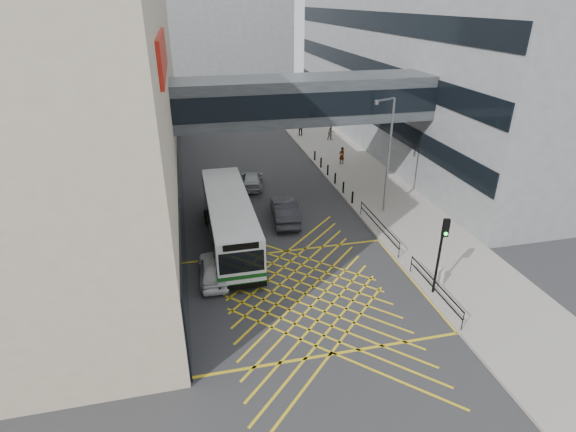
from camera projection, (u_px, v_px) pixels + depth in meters
ground at (305, 294)px, 23.25m from camera, size 120.00×120.00×0.00m
building_right at (477, 41)px, 44.77m from camera, size 24.09×44.00×20.00m
building_far at (197, 32)px, 71.52m from camera, size 28.00×16.00×18.00m
skybridge at (304, 99)px, 31.10m from camera, size 20.00×4.10×3.00m
pavement at (362, 177)px, 38.18m from camera, size 6.00×54.00×0.16m
box_junction at (305, 294)px, 23.25m from camera, size 12.00×9.00×0.01m
bus at (229, 219)px, 27.38m from camera, size 2.81×11.02×3.09m
car_white at (213, 268)px, 24.22m from camera, size 1.75×4.18×1.32m
car_dark at (285, 211)px, 30.57m from camera, size 2.40×5.07×1.53m
car_silver at (252, 179)px, 36.27m from camera, size 2.40×4.29×1.26m
traffic_light at (442, 246)px, 21.83m from camera, size 0.33×0.51×4.30m
street_lamp at (388, 150)px, 29.92m from camera, size 1.75×0.87×7.98m
litter_bin at (440, 276)px, 23.64m from camera, size 0.51×0.51×0.88m
kerb_railings at (401, 249)px, 25.67m from camera, size 0.05×12.54×1.00m
bollards at (331, 174)px, 37.40m from camera, size 0.14×10.14×0.90m
pedestrian_a at (342, 156)px, 40.70m from camera, size 0.74×0.63×1.59m
pedestrian_b at (331, 133)px, 47.74m from camera, size 0.82×0.54×1.57m
pedestrian_c at (301, 127)px, 49.17m from camera, size 1.19×0.85×1.83m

